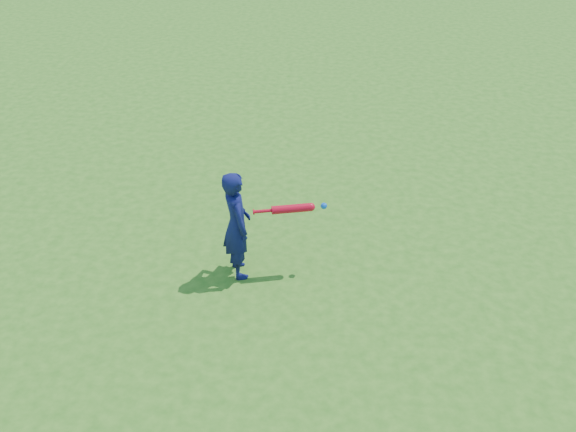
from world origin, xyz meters
name	(u,v)px	position (x,y,z in m)	size (l,w,h in m)	color
ground	(283,281)	(0.00, 0.00, 0.00)	(80.00, 80.00, 0.00)	#306D1A
child	(237,225)	(-0.45, 0.12, 0.57)	(0.41, 0.27, 1.13)	#10144D
bat_swing	(295,208)	(0.10, 0.21, 0.73)	(0.70, 0.22, 0.08)	red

